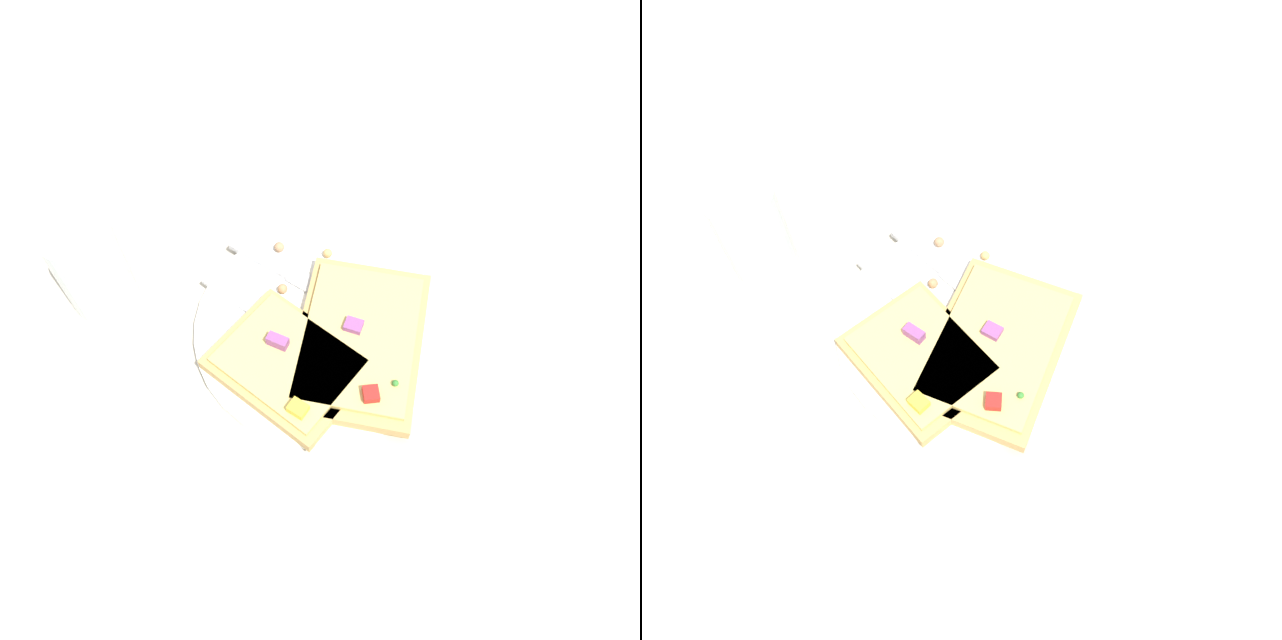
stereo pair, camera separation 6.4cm
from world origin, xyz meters
TOP-DOWN VIEW (x-y plane):
  - ground_plane at (0.00, 0.00)m, footprint 4.00×4.00m
  - plate at (0.00, 0.00)m, footprint 0.26×0.26m
  - fork at (0.03, 0.02)m, footprint 0.19×0.14m
  - knife at (0.03, -0.06)m, footprint 0.19×0.13m
  - pizza_slice_main at (-0.04, 0.02)m, footprint 0.15×0.20m
  - pizza_slice_corner at (0.03, 0.05)m, footprint 0.18×0.17m
  - crumb_scatter at (0.03, -0.06)m, footprint 0.07×0.21m
  - drinking_glass at (0.23, -0.04)m, footprint 0.07×0.07m

SIDE VIEW (x-z plane):
  - ground_plane at x=0.00m, z-range 0.00..0.00m
  - plate at x=0.00m, z-range 0.00..0.01m
  - fork at x=0.03m, z-range 0.01..0.02m
  - knife at x=0.03m, z-range 0.01..0.02m
  - crumb_scatter at x=0.03m, z-range 0.01..0.02m
  - pizza_slice_main at x=-0.04m, z-range 0.01..0.04m
  - pizza_slice_corner at x=0.03m, z-range 0.01..0.04m
  - drinking_glass at x=0.23m, z-range 0.00..0.11m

